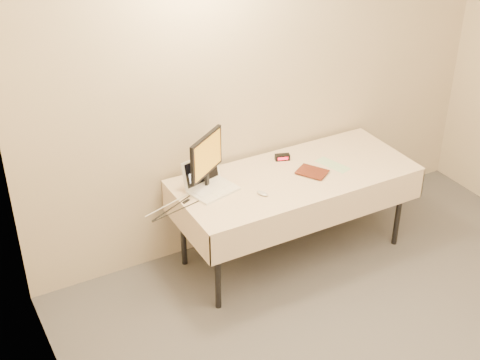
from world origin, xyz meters
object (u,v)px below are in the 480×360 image
table (295,181)px  monitor (206,158)px  book (308,165)px  laptop (208,182)px

table → monitor: 0.75m
monitor → book: (0.72, -0.25, -0.14)m
monitor → book: 0.77m
book → table: bearing=86.9°
book → laptop: bearing=131.1°
monitor → book: bearing=-53.5°
table → monitor: size_ratio=4.41×
monitor → book: monitor is taller
table → monitor: monitor is taller
laptop → book: 0.76m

